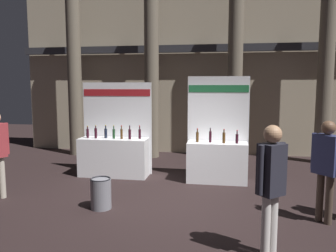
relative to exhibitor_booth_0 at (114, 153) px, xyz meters
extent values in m
plane|color=black|center=(1.80, -1.86, -0.61)|extent=(24.47, 24.47, 0.00)
cube|color=tan|center=(1.80, 3.44, 2.65)|extent=(12.23, 0.25, 6.51)
cube|color=#2D2D33|center=(1.80, 3.14, 2.97)|extent=(12.23, 0.20, 0.24)
cylinder|color=#665B4C|center=(-2.18, 2.47, 2.17)|extent=(0.46, 0.46, 5.56)
cylinder|color=#665B4C|center=(0.47, 2.47, 2.17)|extent=(0.46, 0.46, 5.56)
cylinder|color=#665B4C|center=(3.12, 2.47, 2.17)|extent=(0.46, 0.46, 5.56)
cylinder|color=#665B4C|center=(5.78, 2.47, 2.17)|extent=(0.46, 0.46, 5.56)
cube|color=white|center=(0.00, -0.05, -0.11)|extent=(1.78, 0.60, 0.99)
cube|color=white|center=(0.00, 0.29, 0.61)|extent=(1.87, 0.04, 2.44)
cube|color=maroon|center=(0.00, 0.27, 1.56)|extent=(1.82, 0.01, 0.18)
cylinder|color=black|center=(-0.70, -0.06, 0.50)|extent=(0.07, 0.07, 0.23)
cylinder|color=black|center=(-0.70, -0.06, 0.65)|extent=(0.03, 0.03, 0.07)
cylinder|color=gold|center=(-0.70, -0.06, 0.69)|extent=(0.03, 0.03, 0.02)
cylinder|color=black|center=(-0.46, -0.10, 0.51)|extent=(0.07, 0.07, 0.26)
cylinder|color=black|center=(-0.46, -0.10, 0.67)|extent=(0.03, 0.03, 0.06)
cylinder|color=gold|center=(-0.46, -0.10, 0.71)|extent=(0.03, 0.03, 0.02)
cylinder|color=black|center=(-0.22, -0.02, 0.51)|extent=(0.07, 0.07, 0.25)
cylinder|color=black|center=(-0.22, -0.02, 0.67)|extent=(0.03, 0.03, 0.08)
cylinder|color=gold|center=(-0.22, -0.02, 0.72)|extent=(0.03, 0.03, 0.02)
cylinder|color=#19381E|center=(0.01, -0.06, 0.51)|extent=(0.07, 0.07, 0.24)
cylinder|color=#19381E|center=(0.01, -0.06, 0.67)|extent=(0.03, 0.03, 0.08)
cylinder|color=gold|center=(0.01, -0.06, 0.72)|extent=(0.03, 0.03, 0.02)
cylinder|color=#472D14|center=(0.23, -0.08, 0.51)|extent=(0.06, 0.06, 0.25)
cylinder|color=#472D14|center=(0.23, -0.08, 0.68)|extent=(0.03, 0.03, 0.08)
cylinder|color=red|center=(0.23, -0.08, 0.72)|extent=(0.03, 0.03, 0.02)
cylinder|color=black|center=(0.45, -0.09, 0.51)|extent=(0.07, 0.07, 0.25)
cylinder|color=black|center=(0.45, -0.09, 0.68)|extent=(0.03, 0.03, 0.08)
cylinder|color=black|center=(0.45, -0.09, 0.73)|extent=(0.03, 0.03, 0.02)
cylinder|color=black|center=(0.68, 0.02, 0.51)|extent=(0.06, 0.06, 0.24)
cylinder|color=black|center=(0.68, 0.02, 0.67)|extent=(0.03, 0.03, 0.08)
cylinder|color=red|center=(0.68, 0.02, 0.72)|extent=(0.03, 0.03, 0.02)
cube|color=white|center=(2.67, -0.16, -0.12)|extent=(1.45, 0.60, 0.98)
cube|color=white|center=(2.67, 0.18, 0.68)|extent=(1.52, 0.04, 2.58)
cube|color=#1E6638|center=(2.67, 0.16, 1.67)|extent=(1.48, 0.01, 0.18)
cylinder|color=#472D14|center=(2.18, -0.18, 0.49)|extent=(0.07, 0.07, 0.24)
cylinder|color=#472D14|center=(2.18, -0.18, 0.65)|extent=(0.03, 0.03, 0.07)
cylinder|color=red|center=(2.18, -0.18, 0.70)|extent=(0.03, 0.03, 0.02)
cylinder|color=black|center=(2.50, -0.16, 0.51)|extent=(0.06, 0.06, 0.27)
cylinder|color=black|center=(2.50, -0.16, 0.67)|extent=(0.03, 0.03, 0.06)
cylinder|color=black|center=(2.50, -0.16, 0.71)|extent=(0.03, 0.03, 0.02)
cylinder|color=#472D14|center=(2.82, -0.23, 0.50)|extent=(0.07, 0.07, 0.25)
cylinder|color=#472D14|center=(2.82, -0.23, 0.66)|extent=(0.03, 0.03, 0.07)
cylinder|color=red|center=(2.82, -0.23, 0.70)|extent=(0.03, 0.03, 0.02)
cylinder|color=black|center=(3.13, -0.21, 0.48)|extent=(0.07, 0.07, 0.22)
cylinder|color=black|center=(3.13, -0.21, 0.64)|extent=(0.03, 0.03, 0.08)
cylinder|color=red|center=(3.13, -0.21, 0.68)|extent=(0.03, 0.03, 0.02)
cylinder|color=slate|center=(0.51, -2.37, -0.32)|extent=(0.40, 0.40, 0.57)
torus|color=black|center=(0.51, -2.37, -0.02)|extent=(0.39, 0.39, 0.02)
cylinder|color=#ADA393|center=(-1.75, -2.11, -0.17)|extent=(0.12, 0.12, 0.88)
cylinder|color=maroon|center=(-1.68, -1.99, 0.64)|extent=(0.08, 0.08, 0.66)
cylinder|color=silver|center=(3.51, -3.71, -0.17)|extent=(0.12, 0.12, 0.89)
cylinder|color=silver|center=(3.41, -3.81, -0.17)|extent=(0.12, 0.12, 0.89)
cube|color=#23232D|center=(3.46, -3.76, 0.63)|extent=(0.41, 0.40, 0.70)
sphere|color=tan|center=(3.46, -3.76, 1.11)|extent=(0.24, 0.24, 0.24)
cylinder|color=#23232D|center=(3.62, -3.62, 0.65)|extent=(0.08, 0.08, 0.67)
cylinder|color=#23232D|center=(3.31, -3.90, 0.65)|extent=(0.08, 0.08, 0.67)
cylinder|color=#47382D|center=(4.49, -2.30, -0.18)|extent=(0.12, 0.12, 0.85)
cylinder|color=#47382D|center=(4.61, -2.44, -0.18)|extent=(0.12, 0.12, 0.85)
cube|color=navy|center=(4.55, -2.37, 0.58)|extent=(0.46, 0.48, 0.68)
sphere|color=brown|center=(4.55, -2.37, 1.04)|extent=(0.23, 0.23, 0.23)
cylinder|color=navy|center=(4.38, -2.17, 0.60)|extent=(0.08, 0.08, 0.64)
camera|label=1|loc=(2.82, -8.37, 1.75)|focal=36.24mm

